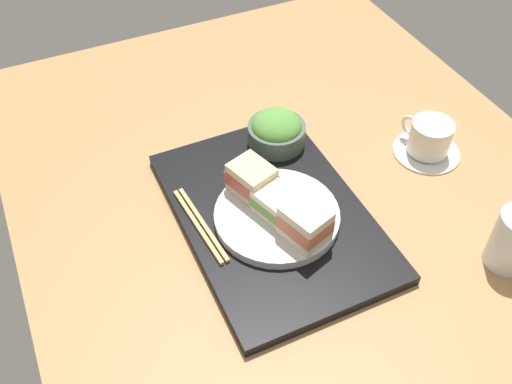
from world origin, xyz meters
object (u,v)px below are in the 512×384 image
at_px(sandwich_middle, 277,204).
at_px(sandwich_plate, 277,216).
at_px(salad_bowl, 277,130).
at_px(chopsticks_pair, 200,225).
at_px(sandwich_near, 252,179).
at_px(sandwich_far, 305,224).
at_px(coffee_cup, 429,140).

bearing_deg(sandwich_middle, sandwich_plate, 0.00).
xyz_separation_m(sandwich_plate, salad_bowl, (-0.18, 0.09, 0.02)).
distance_m(salad_bowl, chopsticks_pair, 0.25).
xyz_separation_m(sandwich_near, salad_bowl, (-0.11, 0.10, -0.01)).
xyz_separation_m(sandwich_plate, sandwich_far, (0.06, 0.02, 0.04)).
bearing_deg(coffee_cup, sandwich_plate, -82.15).
height_order(sandwich_near, salad_bowl, sandwich_near).
bearing_deg(salad_bowl, sandwich_near, -42.40).
bearing_deg(sandwich_near, sandwich_far, 15.44).
bearing_deg(sandwich_near, coffee_cup, 87.57).
bearing_deg(chopsticks_pair, coffee_cup, 91.04).
relative_size(sandwich_plate, sandwich_middle, 2.38).
xyz_separation_m(sandwich_plate, sandwich_near, (-0.06, -0.02, 0.04)).
xyz_separation_m(sandwich_far, coffee_cup, (-0.11, 0.33, -0.03)).
distance_m(sandwich_plate, coffee_cup, 0.35).
xyz_separation_m(salad_bowl, chopsticks_pair, (0.14, -0.21, -0.03)).
bearing_deg(sandwich_far, chopsticks_pair, -126.08).
relative_size(sandwich_middle, coffee_cup, 0.69).
distance_m(sandwich_near, sandwich_middle, 0.07).
height_order(sandwich_near, sandwich_middle, sandwich_near).
height_order(sandwich_far, chopsticks_pair, sandwich_far).
bearing_deg(sandwich_plate, salad_bowl, 154.07).
height_order(chopsticks_pair, coffee_cup, coffee_cup).
height_order(sandwich_far, coffee_cup, sandwich_far).
distance_m(sandwich_plate, sandwich_far, 0.08).
bearing_deg(sandwich_near, sandwich_plate, 15.44).
height_order(sandwich_middle, salad_bowl, salad_bowl).
distance_m(sandwich_middle, salad_bowl, 0.20).
xyz_separation_m(chopsticks_pair, coffee_cup, (-0.01, 0.47, 0.01)).
distance_m(salad_bowl, coffee_cup, 0.29).
height_order(sandwich_near, sandwich_far, sandwich_far).
relative_size(sandwich_plate, salad_bowl, 1.93).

